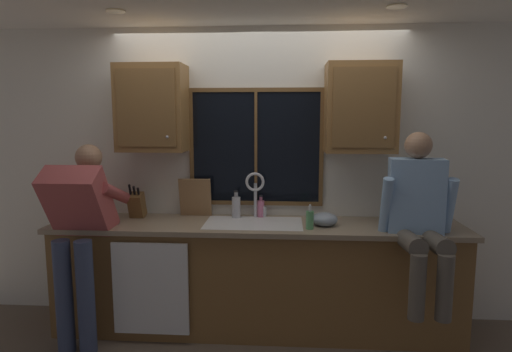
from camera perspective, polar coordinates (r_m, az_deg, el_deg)
name	(u,v)px	position (r m, az deg, el deg)	size (l,w,h in m)	color
back_wall	(259,175)	(3.86, 0.37, 0.17)	(5.71, 0.12, 2.55)	silver
ceiling_downlight_left	(116,11)	(3.47, -18.03, 19.98)	(0.14, 0.14, 0.01)	#FFEAB2
ceiling_downlight_right	(397,6)	(3.33, 18.08, 20.51)	(0.14, 0.14, 0.01)	#FFEAB2
window_glass	(256,147)	(3.77, 0.00, 3.80)	(1.10, 0.02, 0.95)	black
window_frame_top	(256,90)	(3.76, -0.01, 11.30)	(1.17, 0.02, 0.04)	brown
window_frame_bottom	(256,203)	(3.83, -0.01, -3.58)	(1.17, 0.02, 0.04)	brown
window_frame_left	(192,147)	(3.84, -8.50, 3.79)	(0.04, 0.02, 0.95)	brown
window_frame_right	(322,148)	(3.77, 8.65, 3.70)	(0.04, 0.02, 0.95)	brown
window_mullion_center	(256,147)	(3.76, -0.02, 3.79)	(0.02, 0.02, 0.95)	brown
lower_cabinet_run	(256,279)	(3.73, 0.01, -13.37)	(3.31, 0.58, 0.88)	brown
countertop	(256,226)	(3.57, -0.01, -6.60)	(3.37, 0.62, 0.04)	gray
dishwasher_front	(151,289)	(3.58, -13.74, -14.26)	(0.60, 0.02, 0.74)	white
upper_cabinet_left	(152,108)	(3.76, -13.52, 8.68)	(0.56, 0.36, 0.72)	olive
upper_cabinet_right	(360,108)	(3.64, 13.61, 8.71)	(0.56, 0.36, 0.72)	olive
sink	(254,235)	(3.61, -0.32, -7.75)	(0.80, 0.46, 0.21)	silver
faucet	(256,189)	(3.70, 0.00, -1.76)	(0.18, 0.09, 0.40)	silver
person_standing	(80,225)	(3.61, -22.23, -5.98)	(0.53, 0.68, 1.57)	#384260
person_sitting_on_counter	(419,211)	(3.41, 20.72, -4.31)	(0.54, 0.62, 1.26)	#595147
knife_block	(137,205)	(3.89, -15.44, -3.74)	(0.12, 0.18, 0.32)	brown
cutting_board	(195,197)	(3.83, -8.02, -2.83)	(0.28, 0.02, 0.34)	#997047
mixing_bowl	(324,219)	(3.55, 9.00, -5.65)	(0.22, 0.22, 0.11)	#8C99A8
soap_dispenser	(310,220)	(3.41, 7.12, -5.72)	(0.06, 0.07, 0.20)	#59A566
bottle_green_glass	(236,207)	(3.75, -2.63, -4.06)	(0.07, 0.07, 0.24)	#B7B7BC
bottle_tall_clear	(261,208)	(3.78, 0.64, -4.25)	(0.06, 0.06, 0.19)	pink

